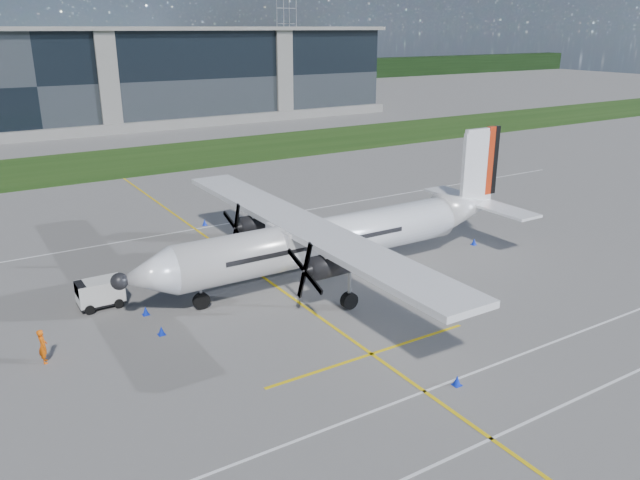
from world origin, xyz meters
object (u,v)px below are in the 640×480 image
object	(u,v)px
pylon_east	(287,29)
safety_cone_portwing	(457,380)
safety_cone_stbdwing	(205,222)
safety_cone_nose_stbd	(146,311)
turboprop_aircraft	(337,212)
ground_crew_person	(42,344)
safety_cone_nose_port	(161,330)
baggage_tug	(100,293)
safety_cone_tail	(474,242)

from	to	relation	value
pylon_east	safety_cone_portwing	world-z (taller)	pylon_east
safety_cone_portwing	safety_cone_stbdwing	bearing A→B (deg)	91.10
pylon_east	safety_cone_nose_stbd	bearing A→B (deg)	-121.79
safety_cone_stbdwing	turboprop_aircraft	bearing A→B (deg)	-78.30
turboprop_aircraft	safety_cone_nose_stbd	world-z (taller)	turboprop_aircraft
ground_crew_person	safety_cone_portwing	world-z (taller)	ground_crew_person
safety_cone_nose_port	safety_cone_nose_stbd	world-z (taller)	same
safety_cone_portwing	safety_cone_nose_port	distance (m)	15.49
ground_crew_person	safety_cone_stbdwing	world-z (taller)	ground_crew_person
ground_crew_person	safety_cone_portwing	bearing A→B (deg)	-125.00
baggage_tug	ground_crew_person	distance (m)	6.47
ground_crew_person	safety_cone_nose_port	distance (m)	5.82
ground_crew_person	safety_cone_tail	bearing A→B (deg)	-84.24
pylon_east	safety_cone_stbdwing	xyz separation A→B (m)	(-80.96, -131.42, -14.75)
safety_cone_tail	ground_crew_person	bearing A→B (deg)	-177.15
turboprop_aircraft	baggage_tug	xyz separation A→B (m)	(-14.24, 3.41, -3.55)
safety_cone_nose_stbd	turboprop_aircraft	bearing A→B (deg)	-4.29
safety_cone_portwing	safety_cone_tail	world-z (taller)	same
ground_crew_person	safety_cone_nose_stbd	distance (m)	6.41
safety_cone_portwing	safety_cone_nose_stbd	size ratio (longest dim) A/B	1.00
turboprop_aircraft	safety_cone_tail	bearing A→B (deg)	-0.97
safety_cone_tail	safety_cone_nose_stbd	world-z (taller)	same
baggage_tug	safety_cone_stbdwing	bearing A→B (deg)	46.36
pylon_east	baggage_tug	size ratio (longest dim) A/B	10.95
baggage_tug	safety_cone_nose_stbd	world-z (taller)	baggage_tug
pylon_east	safety_cone_tail	size ratio (longest dim) A/B	60.00
ground_crew_person	safety_cone_stbdwing	size ratio (longest dim) A/B	4.03
turboprop_aircraft	safety_cone_tail	xyz separation A→B (m)	(12.23, -0.21, -4.13)
safety_cone_nose_port	safety_cone_stbdwing	world-z (taller)	same
safety_cone_stbdwing	pylon_east	bearing A→B (deg)	58.37
turboprop_aircraft	safety_cone_nose_port	world-z (taller)	turboprop_aircraft
ground_crew_person	safety_cone_stbdwing	distance (m)	22.56
safety_cone_portwing	safety_cone_nose_stbd	world-z (taller)	same
ground_crew_person	safety_cone_tail	distance (m)	30.45
turboprop_aircraft	safety_cone_portwing	distance (m)	14.70
turboprop_aircraft	safety_cone_portwing	xyz separation A→B (m)	(-2.56, -13.88, -4.13)
pylon_east	baggage_tug	bearing A→B (deg)	-122.76
baggage_tug	safety_cone_tail	size ratio (longest dim) A/B	5.48
safety_cone_stbdwing	ground_crew_person	bearing A→B (deg)	-131.88
turboprop_aircraft	safety_cone_stbdwing	xyz separation A→B (m)	(-3.12, 15.07, -4.13)
safety_cone_nose_port	turboprop_aircraft	bearing A→B (deg)	8.80
baggage_tug	turboprop_aircraft	bearing A→B (deg)	-13.47
pylon_east	safety_cone_tail	distance (m)	161.38
ground_crew_person	baggage_tug	bearing A→B (deg)	-34.57
baggage_tug	safety_cone_nose_port	xyz separation A→B (m)	(1.83, -5.33, -0.57)
pylon_east	safety_cone_nose_port	size ratio (longest dim) A/B	60.00
baggage_tug	safety_cone_tail	world-z (taller)	baggage_tug
pylon_east	safety_cone_nose_stbd	world-z (taller)	pylon_east
safety_cone_nose_port	safety_cone_nose_stbd	size ratio (longest dim) A/B	1.00
safety_cone_nose_port	safety_cone_nose_stbd	distance (m)	2.85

